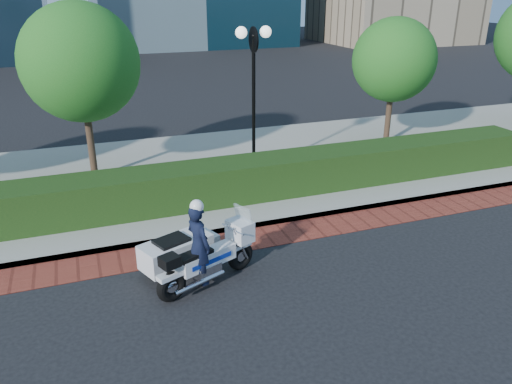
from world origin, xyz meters
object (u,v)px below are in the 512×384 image
object	(u,v)px
tree_b	(80,63)
tree_c	(394,60)
police_motorcycle	(193,251)
lamppost	(254,79)

from	to	relation	value
tree_b	tree_c	world-z (taller)	tree_b
police_motorcycle	tree_c	bearing A→B (deg)	13.66
lamppost	police_motorcycle	world-z (taller)	lamppost
tree_c	police_motorcycle	world-z (taller)	tree_c
lamppost	tree_c	distance (m)	5.65
tree_b	tree_c	size ratio (longest dim) A/B	1.14
lamppost	tree_b	size ratio (longest dim) A/B	0.86
tree_b	tree_c	xyz separation A→B (m)	(10.00, -0.00, -0.39)
tree_b	lamppost	bearing A→B (deg)	-16.11
tree_b	tree_c	distance (m)	10.01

